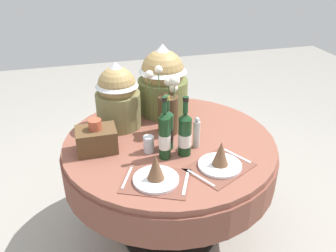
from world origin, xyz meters
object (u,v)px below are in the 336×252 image
tumbler_near_left (149,144)px  pepper_mill (197,133)px  dining_table (169,159)px  wine_bottle_left (167,129)px  wine_bottle_centre (165,136)px  wine_bottle_right (185,134)px  gift_tub_back_centre (163,77)px  place_setting_right (220,160)px  woven_basket_side_left (96,139)px  flower_vase (168,109)px  gift_tub_back_left (117,93)px  place_setting_left (156,174)px

tumbler_near_left → pepper_mill: (0.29, -0.02, 0.04)m
dining_table → wine_bottle_left: bearing=-114.0°
wine_bottle_centre → tumbler_near_left: bearing=132.1°
wine_bottle_right → gift_tub_back_centre: bearing=88.0°
place_setting_right → gift_tub_back_centre: (-0.13, 0.76, 0.21)m
wine_bottle_centre → wine_bottle_right: wine_bottle_centre is taller
place_setting_right → gift_tub_back_centre: 0.80m
dining_table → wine_bottle_centre: wine_bottle_centre is taller
gift_tub_back_centre → woven_basket_side_left: bearing=-141.0°
flower_vase → tumbler_near_left: (-0.17, -0.20, -0.12)m
flower_vase → wine_bottle_left: (-0.06, -0.19, -0.04)m
wine_bottle_centre → tumbler_near_left: (-0.08, 0.08, -0.09)m
tumbler_near_left → place_setting_right: bearing=-36.9°
flower_vase → pepper_mill: flower_vase is taller
pepper_mill → gift_tub_back_left: 0.58m
place_setting_left → pepper_mill: pepper_mill is taller
wine_bottle_left → wine_bottle_right: bearing=-48.3°
wine_bottle_right → gift_tub_back_centre: 0.60m
wine_bottle_left → woven_basket_side_left: wine_bottle_left is taller
dining_table → pepper_mill: (0.13, -0.12, 0.24)m
flower_vase → wine_bottle_centre: bearing=-108.4°
place_setting_left → tumbler_near_left: place_setting_left is taller
place_setting_left → wine_bottle_centre: (0.10, 0.21, 0.10)m
dining_table → woven_basket_side_left: bearing=-179.3°
wine_bottle_right → woven_basket_side_left: (-0.49, 0.17, -0.06)m
dining_table → gift_tub_back_centre: size_ratio=2.70×
gift_tub_back_centre → tumbler_near_left: bearing=-113.1°
place_setting_left → dining_table: bearing=65.5°
wine_bottle_left → woven_basket_side_left: 0.42m
pepper_mill → dining_table: bearing=138.1°
wine_bottle_centre → tumbler_near_left: wine_bottle_centre is taller
flower_vase → tumbler_near_left: 0.29m
wine_bottle_left → gift_tub_back_centre: (0.10, 0.49, 0.13)m
gift_tub_back_centre → dining_table: bearing=-98.7°
wine_bottle_left → place_setting_right: bearing=-49.8°
wine_bottle_left → tumbler_near_left: wine_bottle_left is taller
dining_table → gift_tub_back_left: gift_tub_back_left is taller
gift_tub_back_left → woven_basket_side_left: 0.36m
place_setting_right → place_setting_left: bearing=-174.9°
pepper_mill → tumbler_near_left: bearing=176.0°
place_setting_left → gift_tub_back_left: (-0.09, 0.66, 0.19)m
place_setting_left → wine_bottle_left: size_ratio=1.23×
wine_bottle_centre → tumbler_near_left: 0.15m
place_setting_left → flower_vase: bearing=68.3°
place_setting_right → tumbler_near_left: place_setting_right is taller
dining_table → place_setting_left: 0.47m
place_setting_right → flower_vase: size_ratio=0.99×
wine_bottle_left → wine_bottle_centre: (-0.04, -0.10, 0.02)m
pepper_mill → woven_basket_side_left: (-0.58, 0.12, -0.02)m
tumbler_near_left → gift_tub_back_centre: bearing=66.9°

